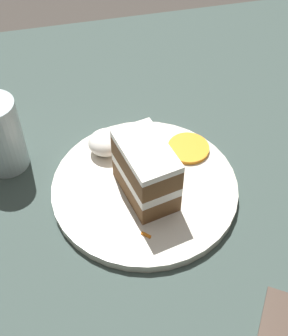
# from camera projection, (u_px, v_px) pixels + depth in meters

# --- Properties ---
(ground_plane) EXTENTS (6.00, 6.00, 0.00)m
(ground_plane) POSITION_uv_depth(u_px,v_px,m) (127.00, 202.00, 0.75)
(ground_plane) COLOR #38332D
(ground_plane) RESTS_ON ground
(dining_table) EXTENTS (1.34, 1.03, 0.02)m
(dining_table) POSITION_uv_depth(u_px,v_px,m) (127.00, 198.00, 0.74)
(dining_table) COLOR #384742
(dining_table) RESTS_ON ground
(plate) EXTENTS (0.29, 0.29, 0.02)m
(plate) POSITION_uv_depth(u_px,v_px,m) (144.00, 185.00, 0.73)
(plate) COLOR silver
(plate) RESTS_ON dining_table
(cake_slice) EXTENTS (0.08, 0.12, 0.10)m
(cake_slice) POSITION_uv_depth(u_px,v_px,m) (146.00, 171.00, 0.68)
(cake_slice) COLOR brown
(cake_slice) RESTS_ON plate
(cream_dollop) EXTENTS (0.06, 0.05, 0.04)m
(cream_dollop) POSITION_uv_depth(u_px,v_px,m) (107.00, 142.00, 0.76)
(cream_dollop) COLOR white
(cream_dollop) RESTS_ON plate
(orange_garnish) EXTENTS (0.07, 0.07, 0.01)m
(orange_garnish) POSITION_uv_depth(u_px,v_px,m) (188.00, 148.00, 0.77)
(orange_garnish) COLOR orange
(orange_garnish) RESTS_ON plate
(carrot_shreds_scatter) EXTENTS (0.07, 0.21, 0.00)m
(carrot_shreds_scatter) POSITION_uv_depth(u_px,v_px,m) (139.00, 162.00, 0.76)
(carrot_shreds_scatter) COLOR orange
(carrot_shreds_scatter) RESTS_ON plate
(drinking_glass) EXTENTS (0.07, 0.07, 0.13)m
(drinking_glass) POSITION_uv_depth(u_px,v_px,m) (1.00, 139.00, 0.74)
(drinking_glass) COLOR silver
(drinking_glass) RESTS_ON dining_table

